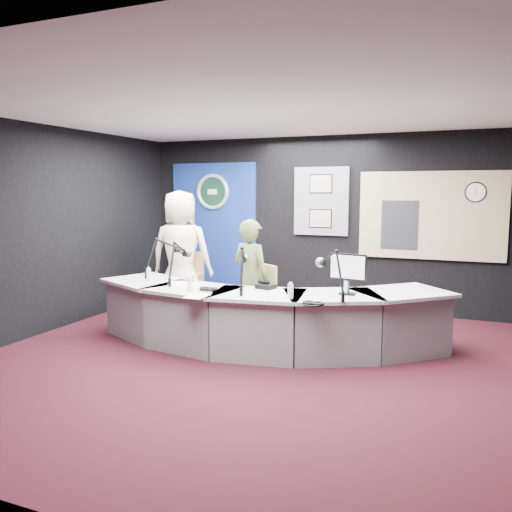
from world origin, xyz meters
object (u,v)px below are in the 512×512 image
at_px(armchair_left, 182,282).
at_px(person_woman, 251,279).
at_px(broadcast_desk, 260,317).
at_px(armchair_right, 251,299).
at_px(person_man, 181,254).

relative_size(armchair_left, person_woman, 0.68).
xyz_separation_m(broadcast_desk, armchair_left, (-1.72, 1.05, 0.15)).
relative_size(armchair_right, person_man, 0.53).
xyz_separation_m(broadcast_desk, person_man, (-1.72, 1.05, 0.59)).
bearing_deg(person_man, person_woman, 141.96).
relative_size(broadcast_desk, armchair_left, 4.27).
bearing_deg(person_man, broadcast_desk, 136.32).
xyz_separation_m(person_man, person_woman, (1.46, -0.71, -0.18)).
height_order(broadcast_desk, person_man, person_man).
distance_m(broadcast_desk, person_man, 2.10).
height_order(armchair_left, armchair_right, armchair_left).
bearing_deg(broadcast_desk, person_woman, 126.64).
bearing_deg(armchair_left, broadcast_desk, -31.89).
bearing_deg(person_woman, armchair_right, -0.00).
distance_m(armchair_right, person_man, 1.69).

